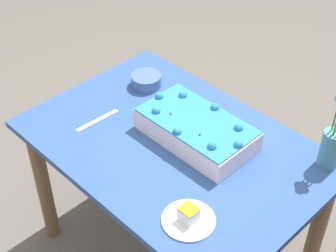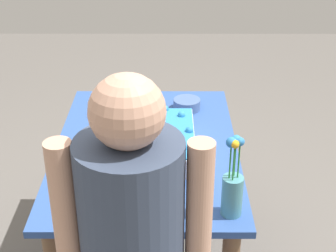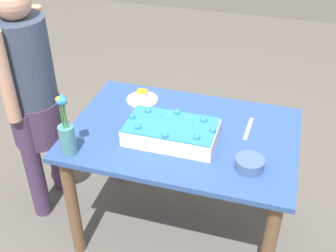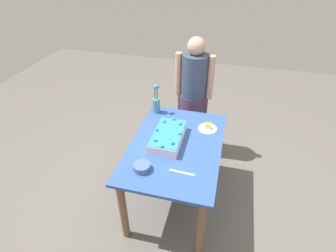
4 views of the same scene
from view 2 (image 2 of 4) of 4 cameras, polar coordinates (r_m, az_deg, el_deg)
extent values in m
cube|color=#305298|center=(2.41, -2.41, -2.51)|extent=(1.24, 0.84, 0.03)
cylinder|color=brown|center=(3.10, -8.31, -3.34)|extent=(0.07, 0.07, 0.72)
cylinder|color=brown|center=(3.08, 4.61, -3.37)|extent=(0.07, 0.07, 0.72)
cube|color=white|center=(2.34, -0.37, -1.74)|extent=(0.48, 0.27, 0.09)
cube|color=#2D84C7|center=(2.32, -0.37, -0.67)|extent=(0.47, 0.26, 0.01)
sphere|color=#2D84C7|center=(2.13, -0.41, -3.30)|extent=(0.04, 0.04, 0.04)
sphere|color=#2D84C7|center=(2.18, 1.68, -2.42)|extent=(0.04, 0.04, 0.04)
sphere|color=#2D84C7|center=(2.32, 2.40, -0.48)|extent=(0.04, 0.04, 0.04)
sphere|color=#2D84C7|center=(2.45, 1.51, 1.24)|extent=(0.04, 0.04, 0.04)
sphere|color=#2D84C7|center=(2.51, -0.33, 1.91)|extent=(0.04, 0.04, 0.04)
sphere|color=#2D84C7|center=(2.45, -2.19, 1.25)|extent=(0.04, 0.04, 0.04)
sphere|color=#2D84C7|center=(2.32, -3.14, -0.48)|extent=(0.04, 0.04, 0.04)
sphere|color=#2D84C7|center=(2.18, -2.48, -2.42)|extent=(0.04, 0.04, 0.04)
cone|color=#2D8438|center=(2.41, -1.49, 0.61)|extent=(0.02, 0.02, 0.02)
cone|color=#2D8438|center=(2.25, -1.93, -1.44)|extent=(0.02, 0.02, 0.02)
cylinder|color=white|center=(2.16, -9.57, -6.43)|extent=(0.19, 0.19, 0.01)
cube|color=white|center=(2.14, -9.63, -5.79)|extent=(0.06, 0.06, 0.05)
cube|color=gold|center=(2.12, -9.69, -5.15)|extent=(0.06, 0.06, 0.01)
cube|color=silver|center=(2.71, -4.91, 1.48)|extent=(0.03, 0.22, 0.00)
cylinder|color=teal|center=(1.95, 7.10, -7.69)|extent=(0.08, 0.08, 0.16)
cylinder|color=#2D8438|center=(1.85, 7.29, -4.03)|extent=(0.01, 0.01, 0.15)
sphere|color=yellow|center=(1.81, 7.44, -2.01)|extent=(0.03, 0.03, 0.03)
cylinder|color=#2D8438|center=(1.86, 7.86, -3.73)|extent=(0.01, 0.01, 0.15)
sphere|color=#2F7CC9|center=(1.83, 8.01, -1.73)|extent=(0.03, 0.03, 0.03)
cylinder|color=#2D8438|center=(1.87, 7.43, -3.52)|extent=(0.01, 0.01, 0.15)
sphere|color=teal|center=(1.84, 7.58, -1.53)|extent=(0.04, 0.04, 0.04)
cylinder|color=#2D8438|center=(1.86, 6.91, -3.83)|extent=(0.01, 0.01, 0.15)
sphere|color=#2D79C5|center=(1.82, 7.05, -1.82)|extent=(0.04, 0.04, 0.04)
cylinder|color=#496699|center=(2.73, 2.10, 2.42)|extent=(0.14, 0.14, 0.06)
cylinder|color=#37435A|center=(1.48, -3.95, -10.58)|extent=(0.30, 0.30, 0.52)
sphere|color=tan|center=(1.29, -4.45, 1.60)|extent=(0.20, 0.20, 0.20)
cylinder|color=tan|center=(1.48, 3.44, -10.59)|extent=(0.08, 0.08, 0.52)
cylinder|color=tan|center=(1.51, -11.21, -10.40)|extent=(0.08, 0.08, 0.52)
camera|label=1|loc=(1.58, -58.57, 23.42)|focal=55.00mm
camera|label=3|loc=(3.05, 38.34, 25.28)|focal=45.00mm
camera|label=4|loc=(3.98, -8.64, 32.91)|focal=28.00mm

